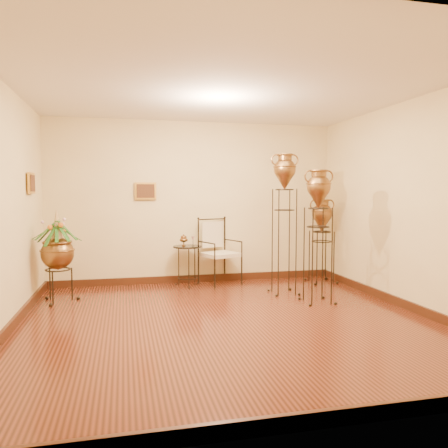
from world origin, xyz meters
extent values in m
plane|color=maroon|center=(0.00, 0.00, 0.00)|extent=(5.00, 5.00, 0.00)
cube|color=#3E1D0E|center=(0.00, 2.48, 0.06)|extent=(5.00, 0.04, 0.12)
cube|color=#3E1D0E|center=(0.00, -2.48, 0.06)|extent=(5.00, 0.04, 0.12)
cube|color=#3E1D0E|center=(-2.48, 0.00, 0.06)|extent=(0.04, 5.00, 0.12)
cube|color=#3E1D0E|center=(2.48, 0.00, 0.06)|extent=(0.04, 5.00, 0.12)
cube|color=gold|center=(-0.85, 2.46, 1.60)|extent=(0.36, 0.03, 0.29)
cube|color=gold|center=(-2.46, 1.45, 1.70)|extent=(0.03, 0.36, 0.29)
cube|color=#FDE3BF|center=(0.38, 2.15, 0.52)|extent=(0.70, 0.68, 0.06)
cube|color=#FDE3BF|center=(0.38, 2.15, 0.84)|extent=(0.40, 0.19, 0.44)
cylinder|color=black|center=(-0.19, 2.15, 0.67)|extent=(0.47, 0.47, 0.01)
camera|label=1|loc=(-1.22, -5.07, 1.56)|focal=35.00mm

